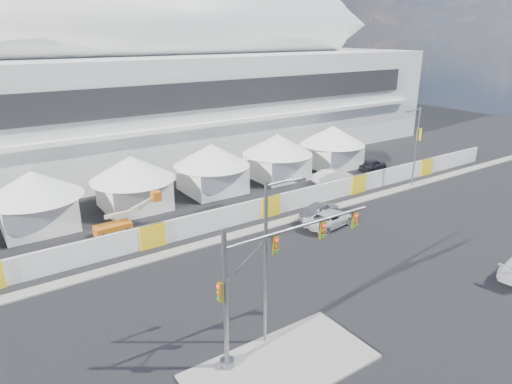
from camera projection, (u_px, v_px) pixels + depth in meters
ground at (326, 305)px, 29.75m from camera, size 160.00×160.00×0.00m
median_island at (281, 366)px, 24.19m from camera, size 10.00×5.00×0.15m
far_curb at (383, 194)px, 50.13m from camera, size 80.00×1.20×0.12m
stadium at (172, 88)px, 63.57m from camera, size 80.00×24.80×21.98m
tent_row at (174, 171)px, 47.65m from camera, size 53.40×8.40×5.40m
hoarding_fence at (270, 206)px, 43.90m from camera, size 70.00×0.25×2.00m
scaffold_tower at (382, 97)px, 80.33m from camera, size 4.40×4.40×12.00m
sedan_silver at (319, 210)px, 43.30m from camera, size 3.39×5.33×1.69m
pickup_curb at (329, 219)px, 41.62m from camera, size 3.28×5.59×1.46m
lot_car_a at (333, 177)px, 53.57m from camera, size 2.61×5.10×1.60m
lot_car_b at (373, 165)px, 58.49m from camera, size 2.20×4.42×1.45m
traffic_mast at (259, 283)px, 23.73m from camera, size 10.03×0.76×7.86m
streetlight_median at (269, 253)px, 24.46m from camera, size 2.64×0.27×9.55m
streetlight_curb at (416, 142)px, 50.87m from camera, size 2.70×0.61×9.11m
boom_lift at (119, 224)px, 40.21m from camera, size 6.17×1.43×3.15m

